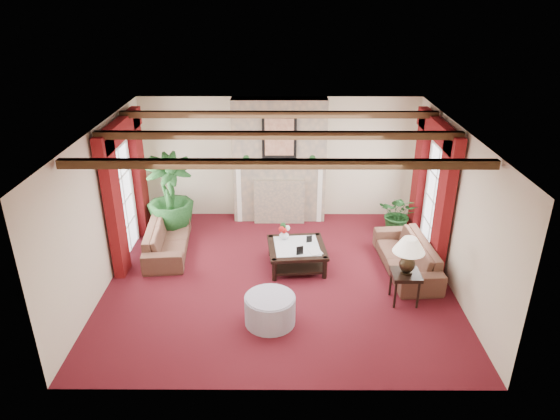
{
  "coord_description": "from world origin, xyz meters",
  "views": [
    {
      "loc": [
        0.06,
        -7.71,
        4.8
      ],
      "look_at": [
        0.02,
        0.4,
        1.16
      ],
      "focal_mm": 32.0,
      "sensor_mm": 36.0,
      "label": 1
    }
  ],
  "objects_px": {
    "sofa_left": "(167,234)",
    "potted_palm": "(171,212)",
    "coffee_table": "(297,256)",
    "side_table": "(404,287)",
    "sofa_right": "(407,251)",
    "ottoman": "(270,310)"
  },
  "relations": [
    {
      "from": "sofa_right",
      "to": "sofa_left",
      "type": "bearing_deg",
      "value": -102.48
    },
    {
      "from": "sofa_right",
      "to": "side_table",
      "type": "bearing_deg",
      "value": -18.83
    },
    {
      "from": "sofa_right",
      "to": "potted_palm",
      "type": "height_order",
      "value": "potted_palm"
    },
    {
      "from": "potted_palm",
      "to": "coffee_table",
      "type": "distance_m",
      "value": 2.96
    },
    {
      "from": "side_table",
      "to": "ottoman",
      "type": "relative_size",
      "value": 0.69
    },
    {
      "from": "sofa_right",
      "to": "side_table",
      "type": "relative_size",
      "value": 3.7
    },
    {
      "from": "coffee_table",
      "to": "side_table",
      "type": "xyz_separation_m",
      "value": [
        1.74,
        -1.13,
        0.06
      ]
    },
    {
      "from": "sofa_left",
      "to": "coffee_table",
      "type": "xyz_separation_m",
      "value": [
        2.52,
        -0.58,
        -0.16
      ]
    },
    {
      "from": "sofa_left",
      "to": "potted_palm",
      "type": "xyz_separation_m",
      "value": [
        -0.08,
        0.82,
        0.1
      ]
    },
    {
      "from": "sofa_left",
      "to": "ottoman",
      "type": "xyz_separation_m",
      "value": [
        2.06,
        -2.29,
        -0.14
      ]
    },
    {
      "from": "potted_palm",
      "to": "sofa_left",
      "type": "bearing_deg",
      "value": -84.75
    },
    {
      "from": "sofa_left",
      "to": "potted_palm",
      "type": "distance_m",
      "value": 0.83
    },
    {
      "from": "potted_palm",
      "to": "side_table",
      "type": "bearing_deg",
      "value": -30.25
    },
    {
      "from": "ottoman",
      "to": "coffee_table",
      "type": "bearing_deg",
      "value": 74.99
    },
    {
      "from": "sofa_left",
      "to": "side_table",
      "type": "height_order",
      "value": "sofa_left"
    },
    {
      "from": "sofa_right",
      "to": "ottoman",
      "type": "xyz_separation_m",
      "value": [
        -2.48,
        -1.61,
        -0.16
      ]
    },
    {
      "from": "potted_palm",
      "to": "coffee_table",
      "type": "relative_size",
      "value": 1.86
    },
    {
      "from": "ottoman",
      "to": "sofa_left",
      "type": "bearing_deg",
      "value": 132.04
    },
    {
      "from": "sofa_left",
      "to": "side_table",
      "type": "distance_m",
      "value": 4.6
    },
    {
      "from": "coffee_table",
      "to": "side_table",
      "type": "bearing_deg",
      "value": -38.15
    },
    {
      "from": "sofa_left",
      "to": "coffee_table",
      "type": "bearing_deg",
      "value": -108.2
    },
    {
      "from": "sofa_left",
      "to": "ottoman",
      "type": "relative_size",
      "value": 2.48
    }
  ]
}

